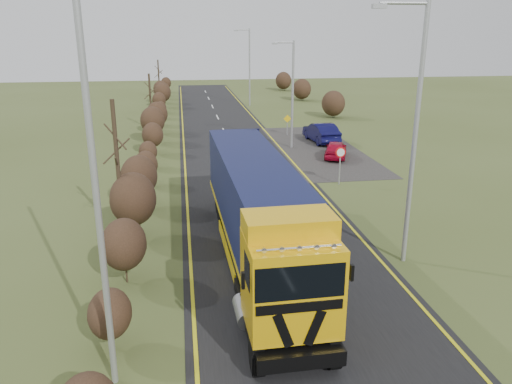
{
  "coord_description": "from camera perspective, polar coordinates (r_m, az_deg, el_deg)",
  "views": [
    {
      "loc": [
        -3.81,
        -16.63,
        8.59
      ],
      "look_at": [
        -0.65,
        4.33,
        1.78
      ],
      "focal_mm": 35.0,
      "sensor_mm": 36.0,
      "label": 1
    }
  ],
  "objects": [
    {
      "name": "streetlight_near",
      "position": [
        19.04,
        17.48,
        7.2
      ],
      "size": [
        2.05,
        0.19,
        9.68
      ],
      "color": "#9D9FA2",
      "rests_on": "ground"
    },
    {
      "name": "warning_board",
      "position": [
        43.73,
        3.6,
        7.88
      ],
      "size": [
        0.69,
        0.11,
        1.8
      ],
      "color": "#9D9FA2",
      "rests_on": "ground"
    },
    {
      "name": "streetlight_far",
      "position": [
        61.68,
        -0.85,
        14.43
      ],
      "size": [
        1.92,
        0.18,
        9.01
      ],
      "color": "#9D9FA2",
      "rests_on": "ground"
    },
    {
      "name": "car_blue_sedan",
      "position": [
        41.25,
        7.46,
        6.75
      ],
      "size": [
        2.05,
        4.91,
        1.58
      ],
      "primitive_type": "imported",
      "rotation": [
        0.0,
        0.0,
        3.22
      ],
      "color": "#090932",
      "rests_on": "ground"
    },
    {
      "name": "speed_sign",
      "position": [
        29.47,
        9.6,
        3.79
      ],
      "size": [
        0.62,
        0.1,
        2.26
      ],
      "color": "#9D9FA2",
      "rests_on": "ground"
    },
    {
      "name": "road",
      "position": [
        28.23,
        -0.41,
        0.11
      ],
      "size": [
        8.0,
        120.0,
        0.02
      ],
      "primitive_type": "cube",
      "color": "black",
      "rests_on": "ground"
    },
    {
      "name": "left_pole",
      "position": [
        11.84,
        -17.86,
        0.34
      ],
      "size": [
        0.16,
        0.16,
        10.42
      ],
      "primitive_type": "cylinder",
      "color": "#9D9FA2",
      "rests_on": "ground"
    },
    {
      "name": "lane_markings",
      "position": [
        27.94,
        -0.32,
        -0.04
      ],
      "size": [
        7.52,
        116.0,
        0.01
      ],
      "color": "#C7C312",
      "rests_on": "road"
    },
    {
      "name": "ground",
      "position": [
        19.1,
        3.91,
        -8.97
      ],
      "size": [
        160.0,
        160.0,
        0.0
      ],
      "primitive_type": "plane",
      "color": "#414D21",
      "rests_on": "ground"
    },
    {
      "name": "hedgerow",
      "position": [
        25.59,
        -13.15,
        1.52
      ],
      "size": [
        2.24,
        102.04,
        6.05
      ],
      "color": "black",
      "rests_on": "ground"
    },
    {
      "name": "streetlight_mid",
      "position": [
        38.39,
        4.08,
        11.48
      ],
      "size": [
        1.72,
        0.18,
        8.01
      ],
      "color": "#9D9FA2",
      "rests_on": "ground"
    },
    {
      "name": "car_red_hatchback",
      "position": [
        36.12,
        9.1,
        4.83
      ],
      "size": [
        2.62,
        3.91,
        1.24
      ],
      "primitive_type": "imported",
      "rotation": [
        0.0,
        0.0,
        2.79
      ],
      "color": "#A50823",
      "rests_on": "ground"
    },
    {
      "name": "lorry",
      "position": [
        18.82,
        0.12,
        -1.72
      ],
      "size": [
        2.84,
        14.58,
        4.05
      ],
      "rotation": [
        0.0,
        0.0,
        0.02
      ],
      "color": "black",
      "rests_on": "ground"
    },
    {
      "name": "layby",
      "position": [
        39.0,
        7.0,
        4.97
      ],
      "size": [
        6.0,
        18.0,
        0.02
      ],
      "primitive_type": "cube",
      "color": "#282623",
      "rests_on": "ground"
    }
  ]
}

